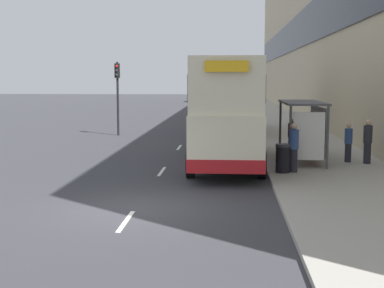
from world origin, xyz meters
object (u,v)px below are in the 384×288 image
object	(u,v)px
double_decker_bus_near	(227,110)
traffic_light_far_kerb	(117,86)
double_decker_bus_ahead	(226,98)
pedestrian_4	(291,136)
car_1	(232,107)
pedestrian_3	(368,141)
pedestrian_2	(324,134)
car_0	(196,96)
bus_shelter	(307,120)
pedestrian_1	(348,142)
pedestrian_at_shelter	(294,147)
litter_bin	(283,158)

from	to	relation	value
double_decker_bus_near	traffic_light_far_kerb	bearing A→B (deg)	121.79
double_decker_bus_ahead	pedestrian_4	world-z (taller)	double_decker_bus_ahead
double_decker_bus_ahead	car_1	bearing A→B (deg)	88.31
pedestrian_3	traffic_light_far_kerb	size ratio (longest dim) A/B	0.39
car_1	pedestrian_2	xyz separation A→B (m)	(4.10, -26.20, 0.16)
double_decker_bus_near	car_0	world-z (taller)	double_decker_bus_near
bus_shelter	pedestrian_4	size ratio (longest dim) A/B	2.62
car_1	pedestrian_3	bearing A→B (deg)	-79.76
car_0	traffic_light_far_kerb	bearing A→B (deg)	87.97
pedestrian_3	pedestrian_1	bearing A→B (deg)	154.00
car_0	pedestrian_at_shelter	distance (m)	64.90
car_1	bus_shelter	bearing A→B (deg)	-84.33
double_decker_bus_near	pedestrian_1	distance (m)	5.18
pedestrian_at_shelter	pedestrian_1	xyz separation A→B (m)	(2.54, 2.57, -0.11)
double_decker_bus_ahead	pedestrian_3	xyz separation A→B (m)	(5.77, -13.08, -1.24)
pedestrian_3	double_decker_bus_ahead	bearing A→B (deg)	113.79
pedestrian_2	traffic_light_far_kerb	distance (m)	14.22
double_decker_bus_near	double_decker_bus_ahead	distance (m)	12.83
bus_shelter	pedestrian_3	xyz separation A→B (m)	(2.40, -0.18, -0.83)
car_1	pedestrian_2	size ratio (longest dim) A/B	2.48
double_decker_bus_near	pedestrian_at_shelter	bearing A→B (deg)	-45.27
bus_shelter	pedestrian_4	xyz separation A→B (m)	(-0.35, 2.46, -0.92)
pedestrian_2	pedestrian_4	bearing A→B (deg)	-164.04
double_decker_bus_ahead	pedestrian_at_shelter	size ratio (longest dim) A/B	5.83
traffic_light_far_kerb	pedestrian_2	bearing A→B (deg)	-35.95
car_0	litter_bin	size ratio (longest dim) A/B	4.36
pedestrian_1	car_0	bearing A→B (deg)	99.25
pedestrian_1	litter_bin	world-z (taller)	pedestrian_1
double_decker_bus_near	pedestrian_2	bearing A→B (deg)	32.14
car_1	pedestrian_1	xyz separation A→B (m)	(4.60, -28.95, 0.08)
pedestrian_2	pedestrian_at_shelter	bearing A→B (deg)	-110.97
car_0	pedestrian_2	xyz separation A→B (m)	(9.59, -59.13, 0.19)
bus_shelter	pedestrian_at_shelter	xyz separation A→B (m)	(-0.83, -2.42, -0.81)
litter_bin	traffic_light_far_kerb	xyz separation A→B (m)	(-8.95, 13.69, 2.44)
car_1	pedestrian_1	size ratio (longest dim) A/B	2.71
double_decker_bus_ahead	traffic_light_far_kerb	distance (m)	7.07
pedestrian_at_shelter	car_0	bearing A→B (deg)	96.68
double_decker_bus_ahead	pedestrian_2	size ratio (longest dim) A/B	6.01
double_decker_bus_near	pedestrian_4	xyz separation A→B (m)	(2.95, 2.39, -1.32)
car_1	pedestrian_4	world-z (taller)	car_1
car_0	pedestrian_3	bearing A→B (deg)	99.82
pedestrian_at_shelter	pedestrian_1	world-z (taller)	pedestrian_at_shelter
pedestrian_4	double_decker_bus_ahead	bearing A→B (deg)	106.12
car_1	traffic_light_far_kerb	size ratio (longest dim) A/B	0.94
pedestrian_4	car_0	bearing A→B (deg)	97.67
double_decker_bus_near	traffic_light_far_kerb	distance (m)	13.08
bus_shelter	car_0	xyz separation A→B (m)	(-8.37, 62.04, -1.03)
double_decker_bus_near	litter_bin	xyz separation A→B (m)	(2.08, -2.60, -1.61)
bus_shelter	car_0	distance (m)	62.61
car_0	pedestrian_2	distance (m)	59.90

